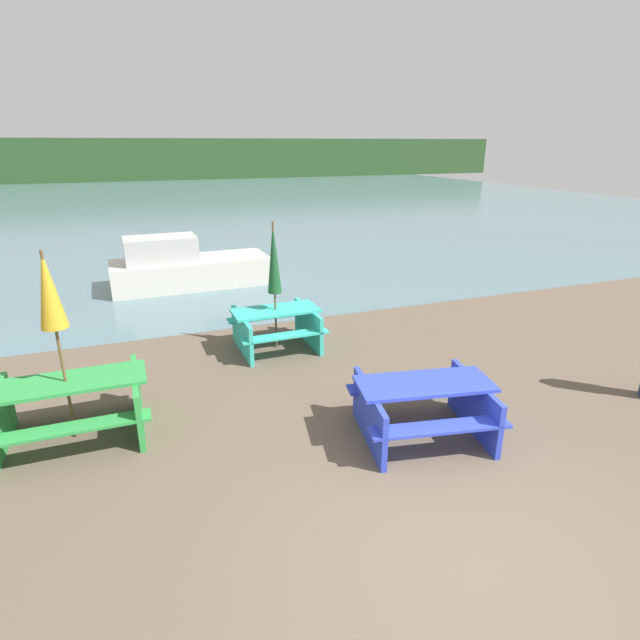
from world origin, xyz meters
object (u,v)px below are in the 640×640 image
(umbrella_darkgreen, at_px, (274,259))
(boat, at_px, (185,267))
(picnic_table_green, at_px, (70,404))
(picnic_table_teal, at_px, (276,325))
(picnic_table_blue, at_px, (423,403))
(umbrella_gold, at_px, (49,292))

(umbrella_darkgreen, bearing_deg, boat, 102.01)
(boat, bearing_deg, picnic_table_green, -109.52)
(umbrella_darkgreen, relative_size, boat, 0.57)
(picnic_table_teal, bearing_deg, picnic_table_blue, -75.06)
(umbrella_darkgreen, xyz_separation_m, boat, (-1.04, 4.91, -1.17))
(boat, bearing_deg, umbrella_gold, -109.52)
(umbrella_gold, relative_size, boat, 0.60)
(picnic_table_blue, height_order, picnic_table_green, picnic_table_green)
(picnic_table_green, relative_size, picnic_table_teal, 1.21)
(picnic_table_green, xyz_separation_m, umbrella_gold, (0.00, -0.00, 1.47))
(picnic_table_green, bearing_deg, boat, 72.11)
(picnic_table_green, height_order, boat, boat)
(picnic_table_green, height_order, umbrella_gold, umbrella_gold)
(picnic_table_blue, height_order, umbrella_darkgreen, umbrella_darkgreen)
(picnic_table_green, distance_m, boat, 7.21)
(picnic_table_teal, bearing_deg, umbrella_gold, -149.12)
(umbrella_darkgreen, bearing_deg, picnic_table_blue, -75.06)
(umbrella_gold, bearing_deg, umbrella_darkgreen, 30.88)
(picnic_table_blue, relative_size, picnic_table_teal, 1.23)
(picnic_table_teal, xyz_separation_m, umbrella_gold, (-3.26, -1.95, 1.50))
(picnic_table_teal, xyz_separation_m, boat, (-1.04, 4.91, 0.06))
(picnic_table_teal, height_order, umbrella_gold, umbrella_gold)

